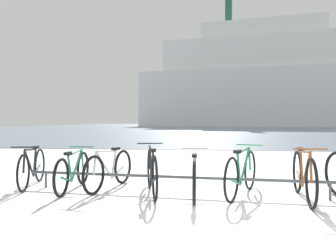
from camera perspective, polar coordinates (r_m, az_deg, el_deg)
The scene contains 10 objects.
ground at distance 57.73m, azimuth 7.00°, elevation -0.33°, with size 80.00×132.00×0.08m.
bike_rack at distance 5.62m, azimuth 1.31°, elevation -8.90°, with size 5.37×0.54×0.31m.
bicycle_0 at distance 6.69m, azimuth -22.48°, elevation -6.64°, with size 0.53×1.66×0.78m.
bicycle_1 at distance 6.11m, azimuth -16.10°, elevation -7.52°, with size 0.46×1.72×0.74m.
bicycle_2 at distance 6.07m, azimuth -10.12°, elevation -7.43°, with size 0.54×1.67×0.77m.
bicycle_3 at distance 5.55m, azimuth -2.81°, elevation -7.90°, with size 0.56×1.69×0.84m.
bicycle_4 at distance 5.46m, azimuth 4.61°, elevation -8.43°, with size 0.46×1.73×0.76m.
bicycle_5 at distance 5.59m, azimuth 12.66°, elevation -7.93°, with size 0.74×1.67×0.82m.
bicycle_6 at distance 5.57m, azimuth 22.45°, elevation -7.92°, with size 0.46×1.81×0.84m.
ferry_ship at distance 69.98m, azimuth 16.65°, elevation 7.19°, with size 53.89×17.55×26.56m.
Camera 1 is at (-0.59, -3.81, 1.23)m, focal length 35.17 mm.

